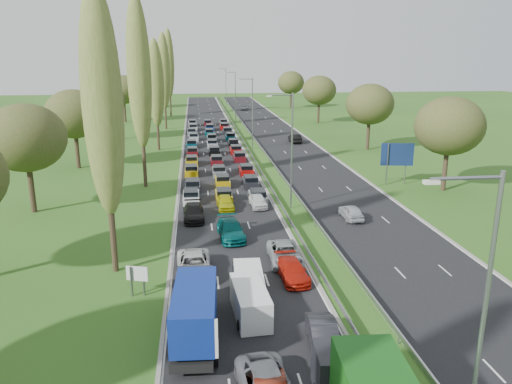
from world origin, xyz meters
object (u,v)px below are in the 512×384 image
white_van_front (248,283)px  direction_sign (397,156)px  near_car_2 (194,265)px  near_car_3 (194,212)px  white_van_rear (250,300)px  blue_lorry (195,309)px  info_sign (137,277)px

white_van_front → direction_sign: 35.20m
near_car_2 → near_car_3: size_ratio=1.10×
white_van_rear → near_car_3: bearing=96.5°
blue_lorry → white_van_front: 5.86m
blue_lorry → direction_sign: size_ratio=1.56×
white_van_front → info_sign: (-7.31, 1.07, 0.40)m
white_van_rear → info_sign: bearing=150.5°
blue_lorry → near_car_3: bearing=93.6°
near_car_3 → direction_sign: bearing=22.0°
near_car_2 → white_van_rear: white_van_rear is taller
near_car_3 → white_van_front: (3.59, -16.83, 0.23)m
near_car_2 → direction_sign: (25.08, 23.84, 2.79)m
blue_lorry → info_sign: blue_lorry is taller
blue_lorry → near_car_2: bearing=94.0°
white_van_front → info_sign: bearing=174.3°
white_van_front → near_car_2: bearing=135.1°
near_car_2 → white_van_front: size_ratio=1.16×
near_car_2 → info_sign: (-3.72, -2.85, 0.59)m
near_car_3 → white_van_rear: size_ratio=1.02×
info_sign → direction_sign: bearing=42.8°
near_car_2 → info_sign: bearing=-143.1°
info_sign → direction_sign: (28.80, 26.69, 2.20)m
blue_lorry → white_van_rear: bearing=36.9°
near_car_2 → blue_lorry: bearing=-90.0°
near_car_3 → blue_lorry: (0.08, -21.45, 1.07)m
white_van_rear → white_van_front: bearing=82.5°
white_van_rear → direction_sign: direction_sign is taller
blue_lorry → info_sign: (-3.81, 5.69, -0.43)m
near_car_3 → white_van_rear: white_van_rear is taller
near_car_3 → blue_lorry: size_ratio=0.61×
white_van_front → direction_sign: direction_sign is taller
blue_lorry → white_van_front: (3.51, 4.62, -0.83)m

